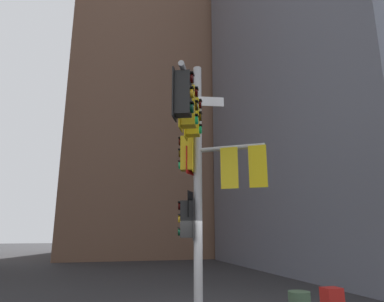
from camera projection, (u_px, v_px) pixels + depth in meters
building_mid_block at (155, 15)px, 39.88m from camera, size 16.32×16.32×54.71m
signal_pole_assembly at (202, 160)px, 9.01m from camera, size 2.99×3.07×7.13m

